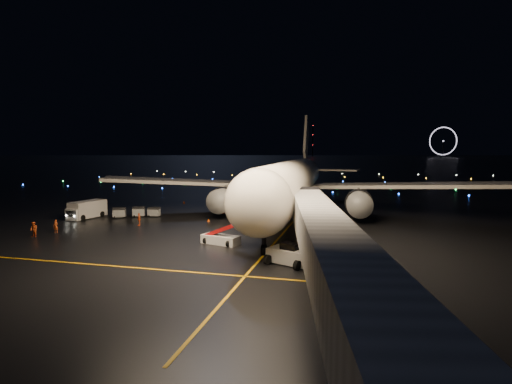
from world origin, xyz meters
TOP-DOWN VIEW (x-y plane):
  - ground at (0.00, 300.00)m, footprint 2000.00×2000.00m
  - lane_centre at (12.00, 15.00)m, footprint 0.25×80.00m
  - lane_cross at (-5.00, -10.00)m, footprint 60.00×0.25m
  - jet_bridge at (20.75, -24.50)m, footprint 14.00×58.00m
  - airliner at (10.71, 26.37)m, footprint 69.97×66.77m
  - pushback_tug at (15.19, -5.16)m, footprint 4.84×3.76m
  - belt_loader at (6.00, 1.03)m, footprint 6.86×3.54m
  - service_truck at (-20.58, 12.86)m, footprint 3.52×7.93m
  - crew_a at (-17.27, 1.87)m, footprint 0.68×0.50m
  - crew_b at (-17.97, -1.11)m, footprint 1.01×0.83m
  - crew_c at (-9.20, 9.06)m, footprint 0.85×1.14m
  - safety_cone_0 at (-0.63, 14.52)m, footprint 0.41×0.41m
  - safety_cone_1 at (5.69, 21.01)m, footprint 0.47×0.47m
  - safety_cone_2 at (-0.89, 22.24)m, footprint 0.64×0.64m
  - safety_cone_3 at (-13.03, 33.24)m, footprint 0.50×0.50m
  - ferris_wheel at (170.00, 720.00)m, footprint 49.33×16.80m
  - radio_mast at (-60.00, 740.00)m, footprint 1.80×1.80m
  - taxiway_lights at (0.00, 106.00)m, footprint 164.00×92.00m
  - baggage_cart_0 at (-10.89, 16.61)m, footprint 1.87×1.37m
  - baggage_cart_1 at (-15.78, 14.26)m, footprint 2.32×2.03m
  - baggage_cart_2 at (-13.28, 15.95)m, footprint 2.28×1.98m

SIDE VIEW (x-z plane):
  - ground at x=0.00m, z-range 0.00..0.00m
  - lane_centre at x=12.00m, z-range 0.00..0.02m
  - lane_cross at x=-5.00m, z-range 0.00..0.02m
  - taxiway_lights at x=0.00m, z-range 0.00..0.36m
  - safety_cone_0 at x=-0.63m, z-range 0.00..0.45m
  - safety_cone_1 at x=5.69m, z-range 0.00..0.47m
  - safety_cone_3 at x=-13.03m, z-range 0.00..0.51m
  - safety_cone_2 at x=-0.89m, z-range 0.00..0.55m
  - baggage_cart_0 at x=-10.89m, z-range 0.00..1.52m
  - baggage_cart_2 at x=-13.28m, z-range 0.00..1.62m
  - baggage_cart_1 at x=-15.78m, z-range 0.00..1.64m
  - crew_a at x=-17.27m, z-range 0.00..1.70m
  - crew_c at x=-9.20m, z-range 0.00..1.80m
  - crew_b at x=-17.97m, z-range 0.00..1.93m
  - pushback_tug at x=15.19m, z-range 0.00..2.05m
  - service_truck at x=-20.58m, z-range 0.00..2.82m
  - belt_loader at x=6.00m, z-range 0.00..3.21m
  - jet_bridge at x=20.75m, z-range 0.00..6.60m
  - airliner at x=10.71m, z-range 0.00..19.03m
  - ferris_wheel at x=170.00m, z-range 0.00..52.00m
  - radio_mast at x=-60.00m, z-range 0.00..64.00m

